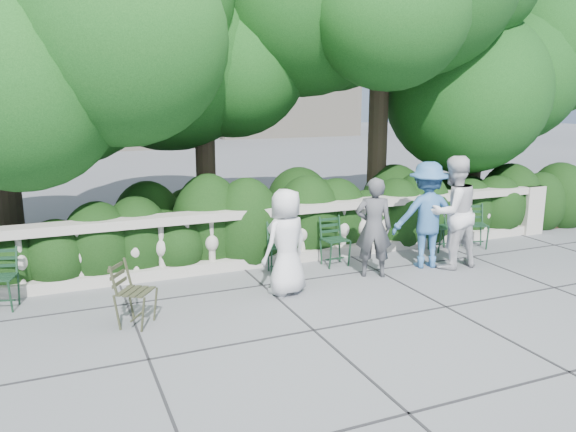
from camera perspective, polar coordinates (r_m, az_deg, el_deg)
name	(u,v)px	position (r m, az deg, el deg)	size (l,w,h in m)	color
ground	(315,298)	(8.08, 2.79, -8.35)	(90.00, 90.00, 0.00)	#57595F
balustrade	(270,236)	(9.51, -1.88, -2.09)	(12.00, 0.44, 1.00)	#9E998E
shrub_hedge	(247,247)	(10.73, -4.17, -3.14)	(15.00, 2.60, 1.70)	black
tree_canopy	(276,32)	(10.82, -1.24, 18.19)	(15.04, 6.52, 6.78)	#3F3023
chair_c	(282,276)	(9.03, -0.57, -6.08)	(0.44, 0.48, 0.84)	black
chair_d	(339,268)	(9.47, 5.19, -5.24)	(0.44, 0.48, 0.84)	black
chair_e	(446,252)	(10.74, 15.76, -3.56)	(0.44, 0.48, 0.84)	black
chair_f	(476,250)	(11.08, 18.59, -3.26)	(0.44, 0.48, 0.84)	black
chair_weathered	(148,326)	(7.37, -14.01, -10.79)	(0.44, 0.48, 0.84)	black
person_businessman	(286,242)	(8.03, -0.18, -2.66)	(0.76, 0.49, 1.55)	silver
person_woman_grey	(374,227)	(8.92, 8.68, -1.15)	(0.58, 0.38, 1.59)	#424347
person_casual_man	(453,212)	(9.64, 16.38, 0.36)	(0.91, 0.71, 1.87)	silver
person_older_blue	(427,215)	(9.58, 13.93, 0.11)	(1.14, 0.66, 1.77)	#305D91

